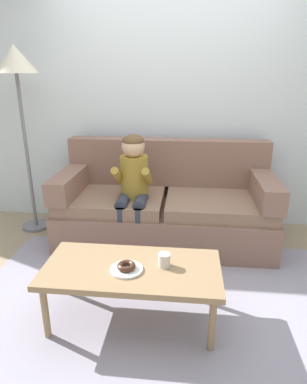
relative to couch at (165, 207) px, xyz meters
The scene contains 11 objects.
ground 0.92m from the couch, 87.83° to the right, with size 10.00×10.00×0.00m, color #9E896B.
wall_back 1.18m from the couch, 86.62° to the left, with size 8.00×0.10×2.80m, color silver.
area_rug 1.16m from the couch, 88.32° to the right, with size 2.84×1.96×0.01m, color #9993A3.
couch is the anchor object (origin of this frame).
coffee_table 1.24m from the couch, 96.16° to the right, with size 1.16×0.56×0.43m.
person_child 0.48m from the couch, 143.70° to the right, with size 0.34×0.58×1.10m.
plate 1.29m from the couch, 97.07° to the right, with size 0.21×0.21×0.01m, color white.
donut 1.30m from the couch, 97.07° to the right, with size 0.12×0.12×0.04m, color #422619.
mug 1.21m from the couch, 86.32° to the right, with size 0.08×0.08×0.09m, color silver.
toy_controller 0.87m from the couch, 62.35° to the right, with size 0.23×0.09×0.05m.
floor_lamp 1.93m from the couch, behind, with size 0.42×0.42×1.88m.
Camera 1 is at (0.17, -2.23, 1.61)m, focal length 30.95 mm.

